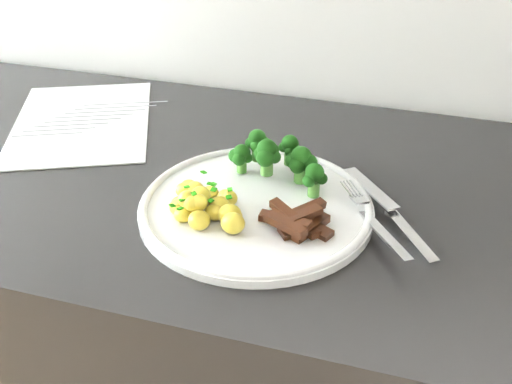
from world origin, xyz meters
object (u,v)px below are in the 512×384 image
object	(u,v)px
plate	(256,206)
recipe_paper	(82,121)
broccoli	(279,156)
knife	(398,222)
potatoes	(206,206)
beef_strips	(298,222)
fork	(375,222)

from	to	relation	value
plate	recipe_paper	bearing A→B (deg)	154.29
broccoli	knife	size ratio (longest dim) A/B	0.79
potatoes	beef_strips	world-z (taller)	potatoes
plate	broccoli	size ratio (longest dim) A/B	2.09
recipe_paper	knife	xyz separation A→B (m)	(0.54, -0.16, 0.01)
beef_strips	fork	distance (m)	0.09
potatoes	broccoli	bearing A→B (deg)	59.99
plate	fork	world-z (taller)	fork
recipe_paper	fork	bearing A→B (deg)	-19.39
fork	knife	xyz separation A→B (m)	(0.03, 0.02, -0.01)
potatoes	knife	world-z (taller)	potatoes
broccoli	beef_strips	xyz separation A→B (m)	(0.05, -0.11, -0.02)
potatoes	fork	size ratio (longest dim) A/B	0.71
plate	fork	bearing A→B (deg)	-2.96
plate	knife	xyz separation A→B (m)	(0.18, 0.02, 0.00)
recipe_paper	knife	size ratio (longest dim) A/B	2.03
potatoes	knife	distance (m)	0.24
recipe_paper	fork	xyz separation A→B (m)	(0.51, -0.18, 0.02)
broccoli	beef_strips	bearing A→B (deg)	-64.18
recipe_paper	broccoli	world-z (taller)	broccoli
broccoli	knife	bearing A→B (deg)	-18.59
potatoes	fork	bearing A→B (deg)	8.75
beef_strips	fork	size ratio (longest dim) A/B	0.60
potatoes	beef_strips	distance (m)	0.12
recipe_paper	broccoli	size ratio (longest dim) A/B	2.57
recipe_paper	broccoli	distance (m)	0.38
potatoes	knife	xyz separation A→B (m)	(0.23, 0.06, -0.02)
beef_strips	fork	xyz separation A→B (m)	(0.09, 0.03, -0.00)
beef_strips	fork	world-z (taller)	beef_strips
broccoli	fork	world-z (taller)	broccoli
plate	potatoes	distance (m)	0.07
broccoli	beef_strips	world-z (taller)	broccoli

